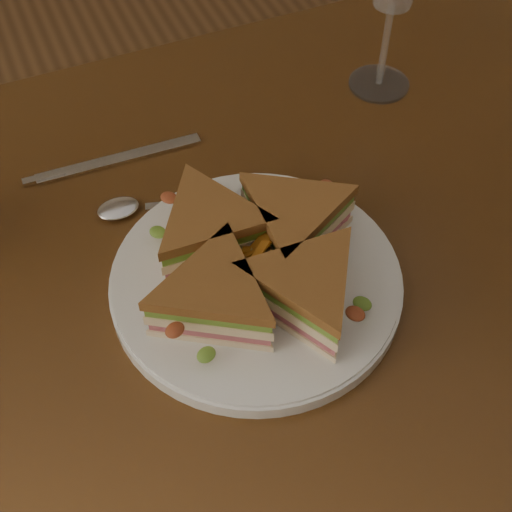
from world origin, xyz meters
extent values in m
plane|color=brown|center=(0.00, 0.00, 0.00)|extent=(6.00, 6.00, 0.00)
cube|color=#381F0C|center=(0.00, 0.00, 0.73)|extent=(1.20, 0.80, 0.04)
cylinder|color=#331E0F|center=(0.54, 0.34, 0.35)|extent=(0.06, 0.06, 0.71)
cylinder|color=white|center=(0.01, -0.04, 0.76)|extent=(0.30, 0.30, 0.02)
cube|color=silver|center=(0.00, 0.09, 0.75)|extent=(0.13, 0.04, 0.00)
ellipsoid|color=silver|center=(-0.09, 0.12, 0.76)|extent=(0.05, 0.03, 0.01)
cube|color=silver|center=(-0.07, 0.20, 0.75)|extent=(0.20, 0.02, 0.00)
cube|color=silver|center=(-0.16, 0.20, 0.75)|extent=(0.05, 0.01, 0.00)
cylinder|color=white|center=(0.29, 0.20, 0.75)|extent=(0.08, 0.08, 0.00)
cylinder|color=white|center=(0.29, 0.20, 0.81)|extent=(0.01, 0.01, 0.11)
camera|label=1|loc=(-0.16, -0.44, 1.34)|focal=50.00mm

